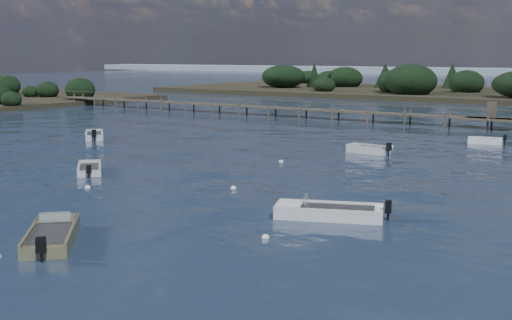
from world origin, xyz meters
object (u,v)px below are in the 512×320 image
Objects in this scene: dinghy_mid_grey at (90,170)px; jetty at (272,108)px; tender_far_grey_b at (485,142)px; tender_far_white at (368,151)px; tender_far_grey at (94,137)px; dinghy_mid_white_a at (328,214)px; dinghy_near_olive at (52,238)px.

jetty is at bearing 104.87° from dinghy_mid_grey.
dinghy_mid_grey is 32.48m from tender_far_grey_b.
tender_far_grey is (-23.70, -5.36, 0.01)m from tender_far_white.
dinghy_mid_white_a is 12.03m from dinghy_near_olive.
tender_far_grey reaches higher than tender_far_grey_b.
tender_far_white is (11.57, 17.05, 0.03)m from dinghy_mid_grey.
dinghy_mid_grey is at bearing 173.42° from dinghy_mid_white_a.
dinghy_mid_white_a reaches higher than dinghy_mid_grey.
tender_far_grey is (-29.99, 13.76, 0.03)m from dinghy_mid_white_a.
tender_far_white is at bearing -44.64° from jetty.
dinghy_near_olive is at bearing -100.65° from tender_far_grey_b.
dinghy_mid_grey is 1.18× the size of tender_far_grey_b.
dinghy_mid_white_a is at bearing -89.66° from tender_far_grey_b.
jetty is (1.88, 26.90, 0.80)m from tender_far_grey.
jetty is (-27.94, 11.36, 0.84)m from tender_far_grey_b.
dinghy_mid_grey is at bearing -123.00° from tender_far_grey_b.
tender_far_grey is 0.06× the size of jetty.
tender_far_white is 24.30m from tender_far_grey.
dinghy_near_olive is (10.40, -11.51, 0.02)m from dinghy_mid_grey.
dinghy_mid_white_a is 20.12m from tender_far_white.
dinghy_mid_grey is (-17.86, 2.06, -0.02)m from dinghy_mid_white_a.
tender_far_grey_b is (-0.17, 29.30, -0.01)m from dinghy_mid_white_a.
jetty reaches higher than tender_far_white.
dinghy_mid_white_a reaches higher than dinghy_near_olive.
tender_far_grey_b is 11.88m from tender_far_white.
dinghy_mid_white_a is 49.44m from jetty.
tender_far_grey reaches higher than dinghy_mid_white_a.
jetty is at bearing 135.36° from tender_far_white.
dinghy_mid_grey is 20.61m from tender_far_white.
dinghy_mid_grey is 0.80× the size of dinghy_near_olive.
jetty reaches higher than dinghy_near_olive.
jetty is at bearing 124.66° from dinghy_mid_white_a.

